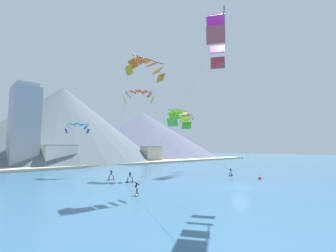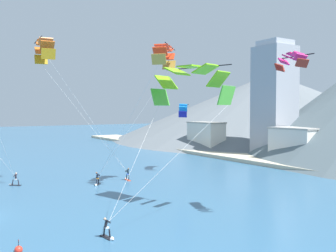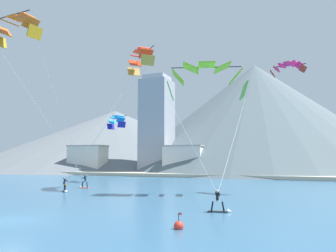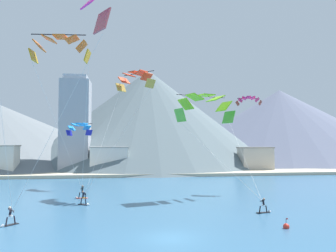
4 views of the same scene
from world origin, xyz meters
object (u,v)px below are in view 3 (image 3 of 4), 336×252
parafoil_kite_mid_center (17,28)px  race_marker_buoy (179,226)px  kitesurfer_near_lead (65,187)px  parafoil_kite_near_trail (207,77)px  kitesurfer_mid_center (84,184)px  parafoil_kite_distant_low_drift (117,120)px  kitesurfer_near_trail (221,206)px  parafoil_kite_distant_high_outer (288,67)px  parafoil_kite_near_lead (140,59)px

parafoil_kite_mid_center → race_marker_buoy: (20.93, -7.45, -17.50)m
kitesurfer_near_lead → parafoil_kite_near_trail: parafoil_kite_near_trail is taller
parafoil_kite_near_trail → parafoil_kite_mid_center: 20.95m
kitesurfer_mid_center → parafoil_kite_distant_low_drift: 14.64m
parafoil_kite_distant_low_drift → race_marker_buoy: (21.84, -29.43, -9.99)m
parafoil_kite_distant_low_drift → kitesurfer_near_trail: bearing=-45.4°
parafoil_kite_distant_high_outer → race_marker_buoy: parafoil_kite_distant_high_outer is taller
parafoil_kite_distant_low_drift → race_marker_buoy: parafoil_kite_distant_low_drift is taller
parafoil_kite_near_lead → kitesurfer_mid_center: bearing=-167.9°
kitesurfer_near_lead → parafoil_kite_near_lead: parafoil_kite_near_lead is taller
parafoil_kite_near_trail → parafoil_kite_near_lead: bearing=163.1°
kitesurfer_near_trail → parafoil_kite_distant_low_drift: bearing=134.6°
kitesurfer_near_trail → kitesurfer_mid_center: size_ratio=0.97×
kitesurfer_near_trail → parafoil_kite_distant_low_drift: (-22.74, 23.05, 9.67)m
parafoil_kite_near_lead → parafoil_kite_near_trail: size_ratio=1.27×
kitesurfer_near_lead → parafoil_kite_mid_center: (-1.96, -6.05, 17.11)m
race_marker_buoy → parafoil_kite_near_lead: bearing=122.4°
kitesurfer_mid_center → parafoil_kite_distant_low_drift: (-1.78, 10.94, 9.57)m
parafoil_kite_distant_low_drift → kitesurfer_mid_center: bearing=-80.7°
kitesurfer_mid_center → parafoil_kite_distant_low_drift: bearing=99.3°
kitesurfer_near_trail → parafoil_kite_mid_center: parafoil_kite_mid_center is taller
parafoil_kite_mid_center → parafoil_kite_distant_high_outer: bearing=28.9°
parafoil_kite_mid_center → race_marker_buoy: parafoil_kite_mid_center is taller
kitesurfer_near_trail → parafoil_kite_mid_center: 27.80m
parafoil_kite_near_lead → race_marker_buoy: parafoil_kite_near_lead is taller
kitesurfer_mid_center → parafoil_kite_distant_high_outer: size_ratio=0.45×
kitesurfer_near_trail → parafoil_kite_near_trail: parafoil_kite_near_trail is taller
kitesurfer_mid_center → parafoil_kite_distant_low_drift: parafoil_kite_distant_low_drift is taller
parafoil_kite_near_lead → race_marker_buoy: (12.74, -20.06, -16.78)m
parafoil_kite_distant_high_outer → parafoil_kite_near_lead: bearing=-173.9°
kitesurfer_near_lead → parafoil_kite_distant_low_drift: parafoil_kite_distant_low_drift is taller
parafoil_kite_mid_center → parafoil_kite_near_trail: bearing=28.2°
kitesurfer_near_lead → kitesurfer_near_trail: bearing=-19.7°
parafoil_kite_distant_low_drift → race_marker_buoy: bearing=-53.4°
parafoil_kite_near_trail → race_marker_buoy: size_ratio=12.84×
parafoil_kite_near_lead → parafoil_kite_distant_low_drift: (-9.10, 9.36, -6.79)m
parafoil_kite_near_lead → parafoil_kite_near_trail: parafoil_kite_near_lead is taller
parafoil_kite_distant_low_drift → parafoil_kite_near_lead: bearing=-45.8°
kitesurfer_mid_center → parafoil_kite_near_trail: parafoil_kite_near_trail is taller
parafoil_kite_near_lead → race_marker_buoy: bearing=-57.6°
parafoil_kite_near_lead → kitesurfer_near_lead: bearing=-133.5°
parafoil_kite_mid_center → parafoil_kite_near_lead: bearing=57.0°
kitesurfer_near_lead → parafoil_kite_mid_center: parafoil_kite_mid_center is taller
kitesurfer_near_lead → kitesurfer_near_trail: 21.11m
parafoil_kite_near_trail → race_marker_buoy: (2.95, -17.09, -12.74)m
kitesurfer_mid_center → parafoil_kite_distant_low_drift: size_ratio=0.39×
race_marker_buoy → parafoil_kite_near_trail: bearing=99.8°
kitesurfer_near_trail → parafoil_kite_distant_high_outer: size_ratio=0.44×
kitesurfer_near_lead → race_marker_buoy: bearing=-35.4°
parafoil_kite_near_lead → parafoil_kite_mid_center: parafoil_kite_mid_center is taller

